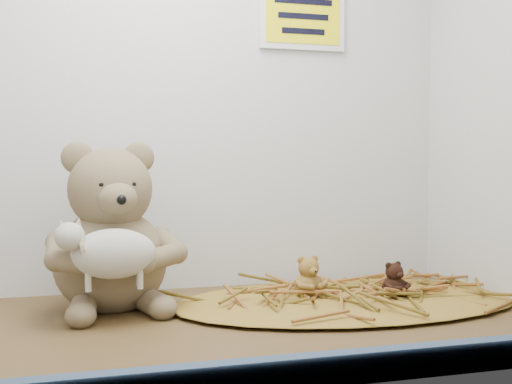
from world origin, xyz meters
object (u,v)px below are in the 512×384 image
object	(u,v)px
toy_lamb	(114,254)
mini_teddy_brown	(394,278)
main_teddy	(110,226)
mini_teddy_tan	(308,275)

from	to	relation	value
toy_lamb	mini_teddy_brown	xyz separation A→B (cm)	(49.18, 1.59, -6.59)
mini_teddy_brown	main_teddy	bearing A→B (deg)	152.18
main_teddy	toy_lamb	size ratio (longest dim) A/B	1.69
main_teddy	mini_teddy_tan	distance (cm)	35.93
main_teddy	mini_teddy_tan	size ratio (longest dim) A/B	3.80
mini_teddy_tan	mini_teddy_brown	xyz separation A→B (cm)	(14.78, -4.19, -0.54)
toy_lamb	mini_teddy_brown	world-z (taller)	toy_lamb
toy_lamb	mini_teddy_tan	size ratio (longest dim) A/B	2.25
main_teddy	mini_teddy_tan	xyz separation A→B (cm)	(34.39, -4.55, -9.36)
mini_teddy_tan	mini_teddy_brown	size ratio (longest dim) A/B	1.17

